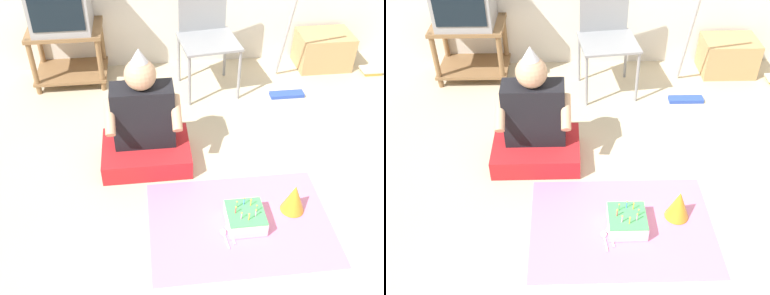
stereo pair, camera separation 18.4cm
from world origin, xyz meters
TOP-DOWN VIEW (x-y plane):
  - ground_plane at (0.00, 0.00)m, footprint 16.00×16.00m
  - tv_stand at (-1.31, 2.05)m, footprint 0.60×0.43m
  - folding_chair at (-0.17, 1.85)m, footprint 0.50×0.48m
  - cardboard_box_stack at (0.93, 2.06)m, footprint 0.47×0.35m
  - dust_mop at (0.48, 1.68)m, footprint 0.28×0.42m
  - book_pile at (1.34, 1.87)m, footprint 0.20×0.13m
  - person_seated at (-0.71, 0.91)m, footprint 0.59×0.44m
  - party_cloth at (-0.18, 0.26)m, footprint 1.08×0.77m
  - birthday_cake at (-0.16, 0.25)m, footprint 0.22×0.22m
  - party_hat_blue at (0.16, 0.33)m, footprint 0.15×0.15m
  - plastic_spoon_near at (-0.26, 0.21)m, footprint 0.04×0.14m
  - plastic_spoon_far at (-0.29, 0.18)m, footprint 0.04×0.15m

SIDE VIEW (x-z plane):
  - ground_plane at x=0.00m, z-range 0.00..0.00m
  - party_cloth at x=-0.18m, z-range 0.00..0.01m
  - plastic_spoon_near at x=-0.26m, z-range 0.01..0.02m
  - plastic_spoon_far at x=-0.29m, z-range 0.01..0.02m
  - book_pile at x=1.34m, z-range 0.00..0.05m
  - birthday_cake at x=-0.16m, z-range -0.02..0.13m
  - party_hat_blue at x=0.16m, z-range 0.01..0.20m
  - cardboard_box_stack at x=0.93m, z-range 0.00..0.31m
  - person_seated at x=-0.71m, z-range -0.15..0.68m
  - tv_stand at x=-1.31m, z-range 0.05..0.53m
  - dust_mop at x=0.48m, z-range -0.24..0.88m
  - folding_chair at x=-0.17m, z-range 0.07..0.95m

